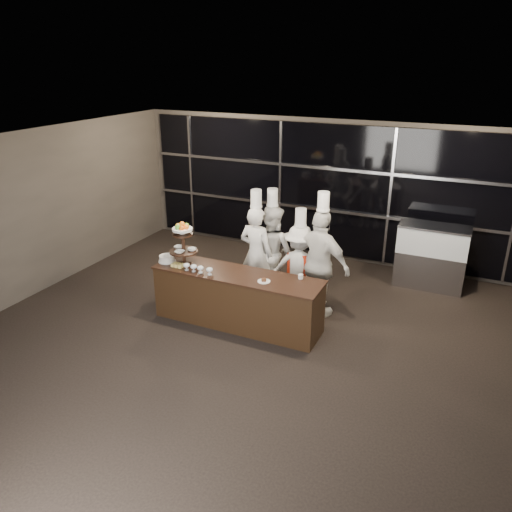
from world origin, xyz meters
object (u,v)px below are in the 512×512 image
at_px(display_stand, 183,240).
at_px(chef_d, 320,264).
at_px(layer_cake, 167,259).
at_px(chef_c, 299,267).
at_px(chef_a, 256,253).
at_px(buffet_counter, 237,299).
at_px(display_case, 432,253).
at_px(chef_b, 272,250).

xyz_separation_m(display_stand, chef_d, (2.13, 0.85, -0.38)).
relative_size(layer_cake, chef_c, 0.16).
bearing_deg(chef_d, chef_a, 174.03).
xyz_separation_m(buffet_counter, display_case, (2.70, 2.87, 0.22)).
height_order(layer_cake, chef_c, chef_c).
relative_size(display_stand, chef_c, 0.41).
relative_size(layer_cake, chef_d, 0.14).
relative_size(buffet_counter, display_stand, 3.81).
bearing_deg(chef_a, chef_c, 2.34).
height_order(display_stand, chef_b, chef_b).
bearing_deg(chef_d, chef_c, 159.28).
height_order(display_stand, display_case, display_stand).
height_order(buffet_counter, chef_b, chef_b).
relative_size(layer_cake, chef_a, 0.15).
xyz_separation_m(display_stand, display_case, (3.70, 2.87, -0.65)).
bearing_deg(display_stand, layer_cake, -170.93).
xyz_separation_m(buffet_counter, layer_cake, (-1.31, -0.05, 0.51)).
bearing_deg(chef_d, buffet_counter, -142.95).
xyz_separation_m(display_case, chef_c, (-2.00, -1.86, 0.09)).
distance_m(chef_c, chef_d, 0.50).
height_order(buffet_counter, chef_a, chef_a).
bearing_deg(display_case, buffet_counter, -133.22).
bearing_deg(display_case, chef_d, -127.88).
distance_m(buffet_counter, chef_a, 1.08).
bearing_deg(chef_b, display_stand, -129.72).
bearing_deg(display_stand, buffet_counter, 0.01).
bearing_deg(display_stand, chef_a, 47.80).
bearing_deg(chef_c, buffet_counter, -124.52).
relative_size(chef_b, chef_d, 0.93).
xyz_separation_m(layer_cake, display_case, (4.01, 2.92, -0.29)).
bearing_deg(chef_a, layer_cake, -139.39).
distance_m(display_stand, chef_a, 1.39).
distance_m(layer_cake, chef_b, 1.92).
bearing_deg(chef_d, display_case, 52.12).
distance_m(display_case, chef_d, 2.57).
distance_m(buffet_counter, layer_cake, 1.41).
relative_size(buffet_counter, display_case, 2.19).
distance_m(buffet_counter, chef_b, 1.35).
bearing_deg(chef_b, buffet_counter, -92.85).
bearing_deg(chef_b, layer_cake, -135.97).
xyz_separation_m(buffet_counter, chef_a, (-0.11, 0.98, 0.44)).
distance_m(chef_b, chef_d, 1.15).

